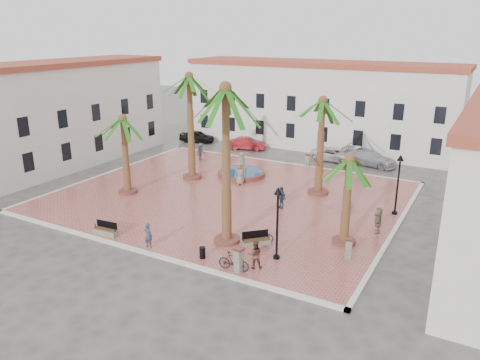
{
  "coord_description": "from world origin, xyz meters",
  "views": [
    {
      "loc": [
        17.92,
        -30.3,
        12.8
      ],
      "look_at": [
        1.0,
        0.0,
        1.6
      ],
      "focal_mm": 35.0,
      "sensor_mm": 36.0,
      "label": 1
    }
  ],
  "objects_px": {
    "bollard_se": "(239,260)",
    "car_silver": "(369,158)",
    "palm_s": "(226,105)",
    "bench_e": "(346,207)",
    "bench_s": "(106,231)",
    "litter_bin": "(202,253)",
    "cyclist_a": "(148,235)",
    "car_red": "(247,144)",
    "palm_ne": "(322,112)",
    "lamppost_e": "(399,174)",
    "bollard_e": "(349,248)",
    "car_white": "(334,155)",
    "bench_ne": "(361,180)",
    "pedestrian_fountain_b": "(281,197)",
    "palm_e": "(349,171)",
    "bicycle_b": "(234,261)",
    "bench_se": "(256,242)",
    "fountain": "(242,173)",
    "lamppost_s": "(278,211)",
    "car_black": "(197,136)",
    "bicycle_a": "(261,235)",
    "bollard_n": "(308,161)",
    "pedestrian_fountain_a": "(240,174)",
    "palm_sw": "(123,128)",
    "cyclist_b": "(255,254)",
    "pedestrian_north": "(201,152)",
    "palm_nw": "(189,88)",
    "pedestrian_east": "(378,220)"
  },
  "relations": [
    {
      "from": "bollard_e",
      "to": "car_white",
      "type": "distance_m",
      "value": 21.96
    },
    {
      "from": "bench_ne",
      "to": "cyclist_a",
      "type": "xyz_separation_m",
      "value": [
        -7.89,
        -18.83,
        0.51
      ]
    },
    {
      "from": "cyclist_b",
      "to": "bicycle_b",
      "type": "xyz_separation_m",
      "value": [
        -0.89,
        -0.82,
        -0.28
      ]
    },
    {
      "from": "palm_s",
      "to": "bench_e",
      "type": "relative_size",
      "value": 5.57
    },
    {
      "from": "car_black",
      "to": "car_silver",
      "type": "height_order",
      "value": "car_silver"
    },
    {
      "from": "palm_sw",
      "to": "bench_s",
      "type": "bearing_deg",
      "value": -57.87
    },
    {
      "from": "palm_s",
      "to": "lamppost_s",
      "type": "distance_m",
      "value": 6.71
    },
    {
      "from": "palm_ne",
      "to": "bollard_e",
      "type": "xyz_separation_m",
      "value": [
        5.48,
        -9.95,
        -5.95
      ]
    },
    {
      "from": "palm_ne",
      "to": "lamppost_e",
      "type": "distance_m",
      "value": 7.5
    },
    {
      "from": "pedestrian_east",
      "to": "palm_ne",
      "type": "bearing_deg",
      "value": -145.29
    },
    {
      "from": "cyclist_a",
      "to": "car_red",
      "type": "height_order",
      "value": "cyclist_a"
    },
    {
      "from": "bench_ne",
      "to": "bollard_n",
      "type": "height_order",
      "value": "bollard_n"
    },
    {
      "from": "bench_s",
      "to": "pedestrian_north",
      "type": "height_order",
      "value": "pedestrian_north"
    },
    {
      "from": "palm_e",
      "to": "bicycle_b",
      "type": "bearing_deg",
      "value": -123.55
    },
    {
      "from": "bench_e",
      "to": "bollard_n",
      "type": "bearing_deg",
      "value": 24.87
    },
    {
      "from": "bench_s",
      "to": "litter_bin",
      "type": "xyz_separation_m",
      "value": [
        7.25,
        0.36,
        0.1
      ]
    },
    {
      "from": "bicycle_b",
      "to": "bench_se",
      "type": "bearing_deg",
      "value": -1.24
    },
    {
      "from": "fountain",
      "to": "lamppost_s",
      "type": "bearing_deg",
      "value": -53.81
    },
    {
      "from": "bench_ne",
      "to": "cyclist_a",
      "type": "relative_size",
      "value": 1.22
    },
    {
      "from": "bench_ne",
      "to": "bollard_n",
      "type": "xyz_separation_m",
      "value": [
        -5.73,
        1.97,
        0.41
      ]
    },
    {
      "from": "fountain",
      "to": "palm_s",
      "type": "relative_size",
      "value": 0.43
    },
    {
      "from": "bollard_se",
      "to": "car_silver",
      "type": "height_order",
      "value": "bollard_se"
    },
    {
      "from": "bench_e",
      "to": "pedestrian_fountain_b",
      "type": "xyz_separation_m",
      "value": [
        -4.38,
        -1.86,
        0.58
      ]
    },
    {
      "from": "pedestrian_fountain_b",
      "to": "palm_sw",
      "type": "bearing_deg",
      "value": -139.09
    },
    {
      "from": "bollard_se",
      "to": "bicycle_a",
      "type": "bearing_deg",
      "value": 99.86
    },
    {
      "from": "bollard_e",
      "to": "pedestrian_fountain_a",
      "type": "relative_size",
      "value": 0.66
    },
    {
      "from": "bicycle_b",
      "to": "pedestrian_fountain_a",
      "type": "height_order",
      "value": "pedestrian_fountain_a"
    },
    {
      "from": "bench_e",
      "to": "pedestrian_fountain_b",
      "type": "height_order",
      "value": "pedestrian_fountain_b"
    },
    {
      "from": "cyclist_a",
      "to": "car_red",
      "type": "xyz_separation_m",
      "value": [
        -6.58,
        24.87,
        -0.26
      ]
    },
    {
      "from": "fountain",
      "to": "bicycle_b",
      "type": "xyz_separation_m",
      "value": [
        8.09,
        -15.48,
        0.24
      ]
    },
    {
      "from": "pedestrian_fountain_a",
      "to": "pedestrian_north",
      "type": "distance_m",
      "value": 8.64
    },
    {
      "from": "palm_sw",
      "to": "bicycle_a",
      "type": "height_order",
      "value": "palm_sw"
    },
    {
      "from": "car_white",
      "to": "bollard_se",
      "type": "bearing_deg",
      "value": -169.1
    },
    {
      "from": "palm_ne",
      "to": "bench_ne",
      "type": "xyz_separation_m",
      "value": [
        2.31,
        4.43,
        -6.33
      ]
    },
    {
      "from": "bench_ne",
      "to": "palm_e",
      "type": "bearing_deg",
      "value": 166.52
    },
    {
      "from": "palm_ne",
      "to": "fountain",
      "type": "bearing_deg",
      "value": 171.93
    },
    {
      "from": "cyclist_b",
      "to": "car_silver",
      "type": "height_order",
      "value": "cyclist_b"
    },
    {
      "from": "palm_e",
      "to": "palm_sw",
      "type": "bearing_deg",
      "value": 178.04
    },
    {
      "from": "cyclist_a",
      "to": "pedestrian_fountain_b",
      "type": "bearing_deg",
      "value": -112.49
    },
    {
      "from": "bench_e",
      "to": "lamppost_s",
      "type": "height_order",
      "value": "lamppost_s"
    },
    {
      "from": "bench_s",
      "to": "car_black",
      "type": "xyz_separation_m",
      "value": [
        -9.94,
        25.1,
        0.3
      ]
    },
    {
      "from": "cyclist_a",
      "to": "palm_sw",
      "type": "bearing_deg",
      "value": -40.22
    },
    {
      "from": "bollard_se",
      "to": "bollard_n",
      "type": "xyz_separation_m",
      "value": [
        -4.14,
        20.8,
        -0.05
      ]
    },
    {
      "from": "bollard_se",
      "to": "lamppost_s",
      "type": "bearing_deg",
      "value": 65.04
    },
    {
      "from": "palm_nw",
      "to": "car_silver",
      "type": "bearing_deg",
      "value": 44.49
    },
    {
      "from": "pedestrian_fountain_b",
      "to": "car_white",
      "type": "xyz_separation_m",
      "value": [
        -0.98,
        15.08,
        -0.33
      ]
    },
    {
      "from": "bicycle_a",
      "to": "car_black",
      "type": "bearing_deg",
      "value": 25.85
    },
    {
      "from": "palm_ne",
      "to": "pedestrian_north",
      "type": "bearing_deg",
      "value": 165.15
    },
    {
      "from": "palm_s",
      "to": "cyclist_b",
      "type": "distance_m",
      "value": 8.62
    },
    {
      "from": "bench_se",
      "to": "bench_ne",
      "type": "xyz_separation_m",
      "value": [
        2.25,
        15.51,
        0.01
      ]
    }
  ]
}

